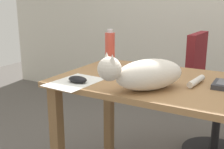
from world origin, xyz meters
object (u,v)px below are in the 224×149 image
(cat, at_px, (146,74))
(water_bottle, at_px, (110,47))
(computer_mouse, at_px, (78,79))
(office_chair, at_px, (211,105))

(cat, distance_m, water_bottle, 0.63)
(computer_mouse, height_order, water_bottle, water_bottle)
(water_bottle, bearing_deg, office_chair, 35.49)
(computer_mouse, bearing_deg, water_bottle, 100.39)
(computer_mouse, xyz_separation_m, water_bottle, (-0.09, 0.50, 0.09))
(cat, xyz_separation_m, water_bottle, (-0.45, 0.44, 0.03))
(office_chair, relative_size, computer_mouse, 8.61)
(office_chair, height_order, water_bottle, water_bottle)
(office_chair, distance_m, water_bottle, 0.89)
(cat, bearing_deg, computer_mouse, -170.55)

